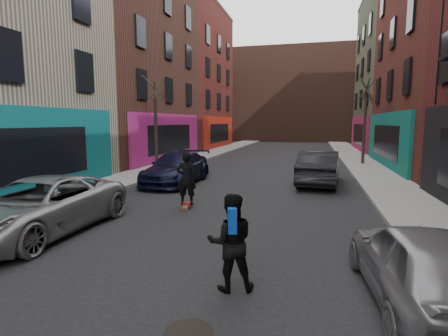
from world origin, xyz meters
The scene contains 14 objects.
sidewalk_left centered at (-6.25, 30.00, 0.07)m, with size 2.50×84.00×0.13m, color gray.
sidewalk_right centered at (6.25, 30.00, 0.07)m, with size 2.50×84.00×0.13m, color gray.
buildings_left centered at (-13.50, 16.00, 8.25)m, with size 12.00×56.00×16.50m, color #501917.
building_far centered at (0.00, 56.00, 7.00)m, with size 40.00×10.00×14.00m, color #47281E.
tree_left_far centered at (-6.20, 18.00, 3.38)m, with size 2.00×2.00×6.50m, color black, non-canonical shape.
tree_right_far centered at (6.20, 24.00, 3.53)m, with size 2.00×2.00×6.80m, color black, non-canonical shape.
parked_left_far centered at (-3.99, 6.22, 0.73)m, with size 2.42×5.24×1.46m, color #919498.
parked_left_end centered at (-3.37, 14.20, 0.74)m, with size 2.06×5.07×1.47m, color black.
parked_right_far centered at (4.60, 4.62, 0.68)m, with size 1.61×4.01×1.37m, color gray.
parked_right_end centered at (3.20, 15.54, 0.79)m, with size 1.68×4.82×1.59m, color black.
skateboard centered at (-1.24, 9.79, 0.05)m, with size 0.22×0.80×0.10m, color brown.
skateboarder centered at (-1.24, 9.79, 1.01)m, with size 0.66×0.43×1.81m, color black.
pedestrian centered at (1.56, 4.43, 0.86)m, with size 0.99×0.88×1.70m.
manhole centered at (1.30, 3.03, 0.01)m, with size 0.70×0.70×0.01m, color black.
Camera 1 is at (2.88, -1.21, 2.90)m, focal length 28.00 mm.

